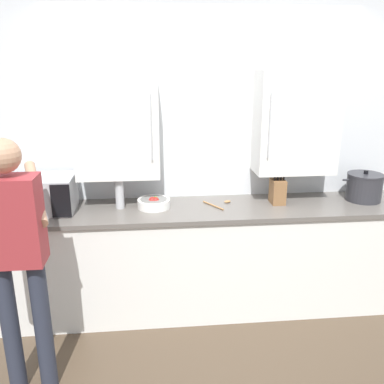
# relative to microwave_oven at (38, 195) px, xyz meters

# --- Properties ---
(ground_plane) EXTENTS (9.30, 9.30, 0.00)m
(ground_plane) POSITION_rel_microwave_oven_xyz_m (1.36, -0.75, -1.07)
(ground_plane) COLOR #4C3D2D
(back_wall_tiled) EXTENTS (4.24, 0.44, 2.69)m
(back_wall_tiled) POSITION_rel_microwave_oven_xyz_m (1.36, 0.27, 0.33)
(back_wall_tiled) COLOR silver
(back_wall_tiled) RESTS_ON ground_plane
(counter_unit) EXTENTS (3.50, 0.62, 0.93)m
(counter_unit) POSITION_rel_microwave_oven_xyz_m (1.36, -0.03, -0.61)
(counter_unit) COLOR white
(counter_unit) RESTS_ON ground_plane
(microwave_oven) EXTENTS (0.52, 0.71, 0.28)m
(microwave_oven) POSITION_rel_microwave_oven_xyz_m (0.00, 0.00, 0.00)
(microwave_oven) COLOR #B7BABF
(microwave_oven) RESTS_ON counter_unit
(knife_block) EXTENTS (0.11, 0.15, 0.29)m
(knife_block) POSITION_rel_microwave_oven_xyz_m (1.94, 0.01, -0.03)
(knife_block) COLOR brown
(knife_block) RESTS_ON counter_unit
(wooden_spoon) EXTENTS (0.25, 0.23, 0.02)m
(wooden_spoon) POSITION_rel_microwave_oven_xyz_m (1.46, 0.02, -0.13)
(wooden_spoon) COLOR #A37547
(wooden_spoon) RESTS_ON counter_unit
(fruit_bowl) EXTENTS (0.27, 0.27, 0.10)m
(fruit_bowl) POSITION_rel_microwave_oven_xyz_m (0.91, 0.01, -0.10)
(fruit_bowl) COLOR white
(fruit_bowl) RESTS_ON counter_unit
(thermos_flask) EXTENTS (0.07, 0.07, 0.30)m
(thermos_flask) POSITION_rel_microwave_oven_xyz_m (0.63, 0.02, 0.01)
(thermos_flask) COLOR #B7BABF
(thermos_flask) RESTS_ON counter_unit
(stock_pot) EXTENTS (0.39, 0.30, 0.26)m
(stock_pot) POSITION_rel_microwave_oven_xyz_m (2.70, 0.02, -0.02)
(stock_pot) COLOR #2D2D33
(stock_pot) RESTS_ON counter_unit
(person_figure) EXTENTS (0.44, 0.64, 1.68)m
(person_figure) POSITION_rel_microwave_oven_xyz_m (0.07, -0.86, -0.06)
(person_figure) COLOR #282D3D
(person_figure) RESTS_ON ground_plane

